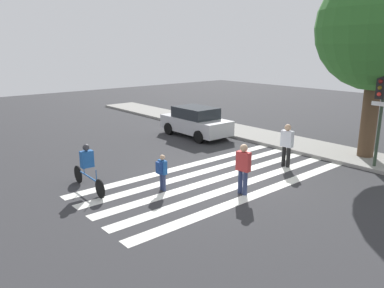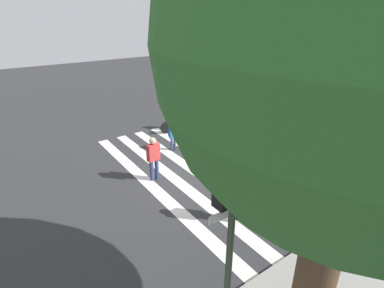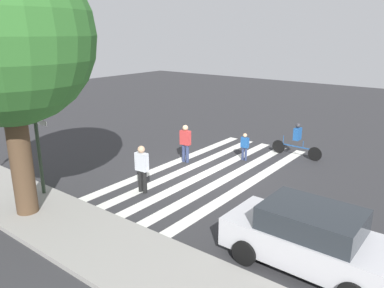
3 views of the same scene
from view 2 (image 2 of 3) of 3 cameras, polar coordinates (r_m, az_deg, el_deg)
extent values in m
plane|color=#2D2D30|center=(11.67, 0.54, -5.26)|extent=(60.00, 60.00, 0.00)
cube|color=gray|center=(8.43, 28.17, -21.48)|extent=(36.00, 2.50, 0.14)
cube|color=silver|center=(12.72, 7.43, -2.82)|extent=(0.45, 10.00, 0.01)
cube|color=silver|center=(12.17, 4.14, -3.99)|extent=(0.45, 10.00, 0.01)
cube|color=silver|center=(11.66, 0.54, -5.24)|extent=(0.45, 10.00, 0.01)
cube|color=silver|center=(11.22, -3.38, -6.58)|extent=(0.45, 10.00, 0.01)
cube|color=silver|center=(10.83, -7.63, -7.99)|extent=(0.45, 10.00, 0.01)
cylinder|color=#283828|center=(5.49, 7.15, -20.04)|extent=(0.12, 0.12, 3.81)
cube|color=black|center=(4.82, 6.26, -7.59)|extent=(0.32, 0.26, 0.84)
cube|color=silver|center=(5.16, 5.96, -13.28)|extent=(0.60, 0.02, 0.16)
sphere|color=#590F0F|center=(4.81, 5.13, -4.45)|extent=(0.15, 0.15, 0.15)
sphere|color=#59470F|center=(4.92, 5.04, -6.81)|extent=(0.15, 0.15, 0.15)
sphere|color=red|center=(5.05, 4.94, -9.06)|extent=(0.15, 0.15, 0.15)
cylinder|color=#4C3826|center=(5.66, 22.40, -22.52)|extent=(0.64, 0.64, 3.52)
sphere|color=#2D6628|center=(4.07, 30.67, 16.24)|extent=(4.95, 4.95, 4.95)
cylinder|color=black|center=(9.13, 8.84, -11.78)|extent=(0.15, 0.15, 0.82)
cylinder|color=black|center=(9.00, 7.82, -12.27)|extent=(0.15, 0.15, 0.82)
cube|color=silver|center=(8.66, 8.63, -8.09)|extent=(0.49, 0.24, 0.65)
sphere|color=tan|center=(8.43, 8.82, -5.48)|extent=(0.26, 0.26, 0.26)
cylinder|color=navy|center=(13.38, -3.31, 0.12)|extent=(0.11, 0.11, 0.59)
cylinder|color=navy|center=(13.31, -3.87, -0.04)|extent=(0.11, 0.11, 0.59)
cube|color=#1E5199|center=(13.14, -3.64, 2.13)|extent=(0.35, 0.17, 0.46)
sphere|color=tan|center=(13.02, -3.68, 3.46)|extent=(0.18, 0.18, 0.18)
cube|color=navy|center=(13.24, -3.98, 2.31)|extent=(0.26, 0.13, 0.39)
cylinder|color=navy|center=(11.10, -6.72, -4.74)|extent=(0.15, 0.15, 0.79)
cylinder|color=navy|center=(11.02, -7.67, -5.03)|extent=(0.15, 0.15, 0.79)
cube|color=#B73333|center=(10.74, -7.39, -1.56)|extent=(0.48, 0.26, 0.63)
sphere|color=tan|center=(10.56, -7.51, 0.58)|extent=(0.25, 0.25, 0.25)
cylinder|color=black|center=(15.19, -4.94, 3.14)|extent=(0.63, 0.06, 0.62)
cylinder|color=black|center=(16.04, 0.60, 4.37)|extent=(0.63, 0.06, 0.62)
cube|color=#1E4C8C|center=(15.54, -2.10, 4.37)|extent=(1.50, 0.09, 0.04)
cylinder|color=#1E4C8C|center=(15.64, -1.14, 5.13)|extent=(0.03, 0.03, 0.32)
cylinder|color=#1E4C8C|center=(15.16, -4.26, 4.61)|extent=(0.03, 0.03, 0.40)
cube|color=#1E5199|center=(15.35, -2.14, 6.46)|extent=(0.25, 0.41, 0.55)
sphere|color=#333338|center=(15.24, -2.16, 7.88)|extent=(0.22, 0.22, 0.22)
cube|color=#B7B7BC|center=(13.37, 30.97, -1.93)|extent=(4.10, 1.77, 0.74)
cube|color=#23282D|center=(13.13, 31.57, 0.65)|extent=(2.26, 1.61, 0.56)
cylinder|color=black|center=(12.15, 31.48, -6.18)|extent=(0.64, 0.21, 0.64)
cylinder|color=black|center=(12.77, 24.85, -3.33)|extent=(0.64, 0.21, 0.64)
cylinder|color=black|center=(14.87, 30.04, -0.62)|extent=(0.64, 0.21, 0.64)
camera|label=1|loc=(17.59, -47.06, 13.18)|focal=35.00mm
camera|label=3|loc=(14.54, 70.03, 7.66)|focal=35.00mm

